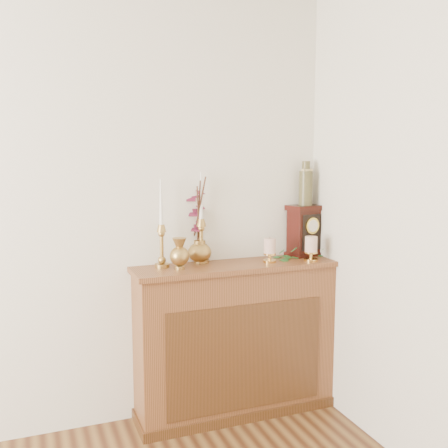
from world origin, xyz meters
name	(u,v)px	position (x,y,z in m)	size (l,w,h in m)	color
console_shelf	(236,343)	(1.40, 2.10, 0.44)	(1.24, 0.34, 0.93)	brown
candlestick_left	(162,239)	(0.96, 2.16, 1.10)	(0.08, 0.08, 0.51)	#B48848
candlestick_center	(201,233)	(1.22, 2.20, 1.11)	(0.09, 0.09, 0.54)	#B48848
bud_vase	(180,254)	(1.05, 2.08, 1.02)	(0.11, 0.11, 0.18)	#B48848
ginger_jar	(197,224)	(1.20, 2.23, 1.16)	(0.21, 0.23, 0.52)	#B48848
pillar_candle_left	(270,249)	(1.61, 2.07, 1.01)	(0.08, 0.08, 0.15)	#E1AB4E
pillar_candle_right	(311,247)	(1.85, 2.01, 1.01)	(0.08, 0.08, 0.16)	#E1AB4E
ivy_garland	(302,256)	(1.86, 2.13, 0.94)	(0.42, 0.17, 0.07)	#286A29
mantel_clock	(305,231)	(1.91, 2.19, 1.09)	(0.24, 0.19, 0.32)	#360E0A
ceramic_vase	(306,185)	(1.91, 2.19, 1.38)	(0.09, 0.09, 0.28)	#172F23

